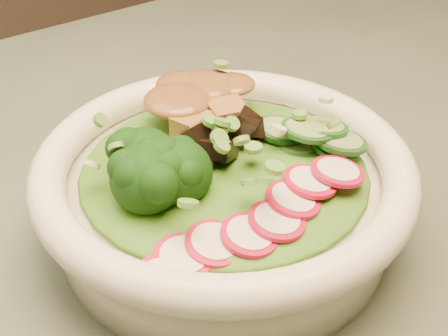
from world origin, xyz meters
TOP-DOWN VIEW (x-y plane):
  - dining_table at (0.00, 0.00)m, footprint 1.20×0.80m
  - salad_bowl at (-0.11, -0.05)m, footprint 0.27×0.27m
  - lettuce_bed at (-0.11, -0.05)m, footprint 0.21×0.21m
  - broccoli_florets at (-0.17, -0.04)m, footprint 0.10×0.09m
  - radish_slices at (-0.12, -0.11)m, footprint 0.12×0.07m
  - cucumber_slices at (-0.04, -0.07)m, footprint 0.09×0.09m
  - mushroom_heap at (-0.10, -0.04)m, footprint 0.09×0.09m
  - tofu_cubes at (-0.09, 0.01)m, footprint 0.10×0.08m
  - peanut_sauce at (-0.09, 0.01)m, footprint 0.07×0.06m
  - scallion_garnish at (-0.11, -0.05)m, footprint 0.19×0.19m

SIDE VIEW (x-z plane):
  - dining_table at x=0.00m, z-range 0.26..1.01m
  - salad_bowl at x=-0.11m, z-range 0.75..0.83m
  - lettuce_bed at x=-0.11m, z-range 0.80..0.82m
  - radish_slices at x=-0.12m, z-range 0.80..0.82m
  - cucumber_slices at x=-0.04m, z-range 0.80..0.84m
  - tofu_cubes at x=-0.09m, z-range 0.80..0.84m
  - mushroom_heap at x=-0.10m, z-range 0.80..0.84m
  - broccoli_florets at x=-0.17m, z-range 0.80..0.85m
  - scallion_garnish at x=-0.11m, z-range 0.82..0.85m
  - peanut_sauce at x=-0.09m, z-range 0.83..0.84m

